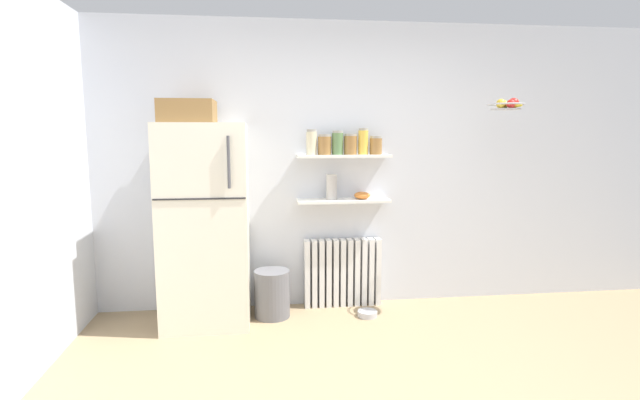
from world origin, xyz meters
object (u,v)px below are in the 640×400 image
object	(u,v)px
storage_jar_1	(325,145)
vase	(332,187)
storage_jar_4	(363,142)
pet_food_bowl	(367,314)
storage_jar_2	(338,143)
radiator	(343,272)
storage_jar_0	(312,142)
trash_bin	(272,294)
storage_jar_5	(376,145)
refrigerator	(205,220)
storage_jar_3	(350,144)
shelf_bowl	(362,195)
hanging_fruit_basket	(507,105)

from	to	relation	value
storage_jar_1	vase	xyz separation A→B (m)	(0.06, 0.00, -0.38)
storage_jar_4	pet_food_bowl	distance (m)	1.53
storage_jar_2	vase	bearing A→B (deg)	-180.00
radiator	vase	world-z (taller)	vase
storage_jar_1	pet_food_bowl	world-z (taller)	storage_jar_1
storage_jar_0	trash_bin	bearing A→B (deg)	-154.85
storage_jar_1	storage_jar_4	xyz separation A→B (m)	(0.35, 0.00, 0.03)
storage_jar_5	vase	world-z (taller)	storage_jar_5
refrigerator	pet_food_bowl	xyz separation A→B (m)	(1.39, -0.06, -0.86)
storage_jar_3	shelf_bowl	world-z (taller)	storage_jar_3
refrigerator	storage_jar_4	world-z (taller)	refrigerator
trash_bin	storage_jar_1	bearing A→B (deg)	19.65
storage_jar_1	storage_jar_5	size ratio (longest dim) A/B	1.09
storage_jar_3	hanging_fruit_basket	bearing A→B (deg)	-17.02
radiator	storage_jar_0	distance (m)	1.25
shelf_bowl	radiator	bearing A→B (deg)	170.04
trash_bin	vase	bearing A→B (deg)	17.50
storage_jar_0	storage_jar_5	xyz separation A→B (m)	(0.58, -0.00, -0.03)
shelf_bowl	storage_jar_0	bearing A→B (deg)	180.00
radiator	storage_jar_2	world-z (taller)	storage_jar_2
storage_jar_0	hanging_fruit_basket	world-z (taller)	hanging_fruit_basket
refrigerator	storage_jar_1	world-z (taller)	refrigerator
storage_jar_1	storage_jar_4	distance (m)	0.35
trash_bin	shelf_bowl	bearing A→B (deg)	11.80
storage_jar_2	vase	distance (m)	0.40
refrigerator	storage_jar_5	distance (m)	1.64
storage_jar_0	storage_jar_1	xyz separation A→B (m)	(0.12, 0.00, -0.02)
pet_food_bowl	storage_jar_4	bearing A→B (deg)	89.72
refrigerator	storage_jar_1	size ratio (longest dim) A/B	10.38
vase	storage_jar_0	bearing A→B (deg)	180.00
radiator	storage_jar_3	distance (m)	1.19
storage_jar_0	vase	xyz separation A→B (m)	(0.18, 0.00, -0.40)
storage_jar_1	storage_jar_5	bearing A→B (deg)	-0.00
refrigerator	trash_bin	distance (m)	0.88
radiator	storage_jar_0	xyz separation A→B (m)	(-0.29, -0.03, 1.21)
refrigerator	pet_food_bowl	world-z (taller)	refrigerator
storage_jar_2	storage_jar_3	distance (m)	0.12
storage_jar_4	trash_bin	bearing A→B (deg)	-168.26
storage_jar_0	vase	world-z (taller)	storage_jar_0
radiator	storage_jar_0	size ratio (longest dim) A/B	3.18
shelf_bowl	trash_bin	xyz separation A→B (m)	(-0.83, -0.17, -0.84)
radiator	refrigerator	bearing A→B (deg)	-168.75
storage_jar_3	shelf_bowl	bearing A→B (deg)	-0.00
refrigerator	hanging_fruit_basket	size ratio (longest dim) A/B	6.17
storage_jar_5	pet_food_bowl	bearing A→B (deg)	-113.09
trash_bin	radiator	bearing A→B (deg)	17.13
radiator	trash_bin	distance (m)	0.70
storage_jar_5	trash_bin	size ratio (longest dim) A/B	0.40
hanging_fruit_basket	storage_jar_5	bearing A→B (deg)	159.42
refrigerator	storage_jar_3	world-z (taller)	refrigerator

